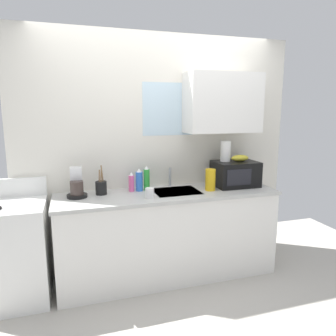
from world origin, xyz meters
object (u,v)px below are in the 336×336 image
object	(u,v)px
banana_bunch	(240,158)
coffee_maker	(77,186)
mug_white	(150,193)
stove_range	(13,252)
dish_soap_bottle_blue	(139,180)
utensil_crock	(101,187)
microwave	(235,174)
paper_towel_roll	(226,151)
dish_soap_bottle_green	(147,179)
dish_soap_bottle_pink	(131,182)
cereal_canister	(210,180)

from	to	relation	value
banana_bunch	coffee_maker	xyz separation A→B (m)	(-1.71, 0.06, -0.20)
coffee_maker	mug_white	world-z (taller)	coffee_maker
stove_range	dish_soap_bottle_blue	distance (m)	1.33
stove_range	banana_bunch	xyz separation A→B (m)	(2.29, 0.05, 0.75)
mug_white	utensil_crock	size ratio (longest dim) A/B	0.33
microwave	utensil_crock	xyz separation A→B (m)	(-1.43, 0.07, -0.06)
mug_white	coffee_maker	bearing A→B (deg)	159.28
paper_towel_roll	dish_soap_bottle_green	bearing A→B (deg)	176.77
banana_bunch	mug_white	size ratio (longest dim) A/B	2.11
microwave	coffee_maker	bearing A→B (deg)	177.94
microwave	banana_bunch	bearing A→B (deg)	1.77
banana_bunch	dish_soap_bottle_pink	world-z (taller)	banana_bunch
dish_soap_bottle_blue	cereal_canister	distance (m)	0.73
banana_bunch	mug_white	world-z (taller)	banana_bunch
dish_soap_bottle_pink	cereal_canister	bearing A→B (deg)	-14.43
microwave	dish_soap_bottle_green	distance (m)	0.97
stove_range	utensil_crock	distance (m)	0.97
cereal_canister	mug_white	size ratio (longest dim) A/B	2.34
microwave	dish_soap_bottle_blue	distance (m)	1.05
dish_soap_bottle_pink	cereal_canister	distance (m)	0.81
cereal_canister	dish_soap_bottle_green	bearing A→B (deg)	162.35
microwave	mug_white	distance (m)	1.03
banana_bunch	paper_towel_roll	xyz separation A→B (m)	(-0.15, 0.05, 0.08)
microwave	utensil_crock	bearing A→B (deg)	177.14
microwave	paper_towel_roll	distance (m)	0.27
paper_towel_roll	dish_soap_bottle_pink	size ratio (longest dim) A/B	1.10
microwave	coffee_maker	xyz separation A→B (m)	(-1.66, 0.06, -0.03)
dish_soap_bottle_green	dish_soap_bottle_blue	distance (m)	0.08
utensil_crock	dish_soap_bottle_blue	bearing A→B (deg)	3.77
cereal_canister	dish_soap_bottle_blue	bearing A→B (deg)	164.51
utensil_crock	microwave	bearing A→B (deg)	-2.86
dish_soap_bottle_blue	mug_white	xyz separation A→B (m)	(0.04, -0.29, -0.06)
paper_towel_roll	mug_white	xyz separation A→B (m)	(-0.90, -0.24, -0.33)
microwave	cereal_canister	size ratio (longest dim) A/B	2.07
banana_bunch	paper_towel_roll	distance (m)	0.18
dish_soap_bottle_blue	utensil_crock	world-z (taller)	utensil_crock
microwave	dish_soap_bottle_blue	xyz separation A→B (m)	(-1.04, 0.10, -0.03)
coffee_maker	dish_soap_bottle_blue	xyz separation A→B (m)	(0.62, 0.04, 0.00)
dish_soap_bottle_blue	utensil_crock	distance (m)	0.39
mug_white	utensil_crock	bearing A→B (deg)	148.64
microwave	dish_soap_bottle_green	world-z (taller)	microwave
stove_range	paper_towel_roll	distance (m)	2.30
stove_range	dish_soap_bottle_green	bearing A→B (deg)	6.49
banana_bunch	coffee_maker	world-z (taller)	banana_bunch
coffee_maker	dish_soap_bottle_green	distance (m)	0.70
microwave	dish_soap_bottle_green	xyz separation A→B (m)	(-0.96, 0.10, -0.01)
microwave	dish_soap_bottle_blue	size ratio (longest dim) A/B	1.98
utensil_crock	banana_bunch	bearing A→B (deg)	-2.70
stove_range	mug_white	world-z (taller)	stove_range
dish_soap_bottle_pink	mug_white	xyz separation A→B (m)	(0.12, -0.29, -0.05)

